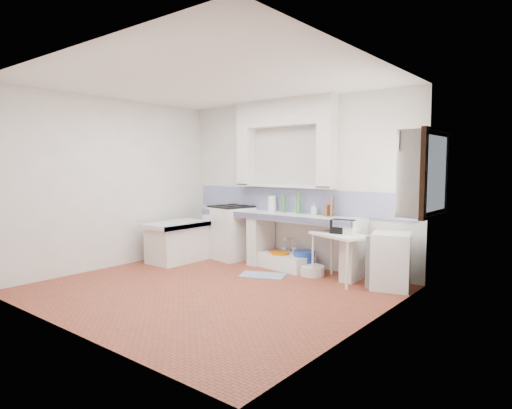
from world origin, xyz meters
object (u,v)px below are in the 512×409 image
Objects in this scene: stove at (231,233)px; sink at (286,262)px; side_table at (339,258)px; fridge at (391,261)px.

stove is 1.28m from sink.
sink is at bearing 9.27° from stove.
side_table is 0.75m from fridge.
fridge is at bearing 8.47° from stove.
side_table is at bearing 172.52° from fridge.
side_table is (2.29, -0.21, -0.12)m from stove.
stove is 1.11× the size of side_table.
fridge is (1.80, -0.07, 0.28)m from sink.
fridge is at bearing 5.95° from sink.
fridge is (0.74, 0.11, 0.03)m from side_table.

